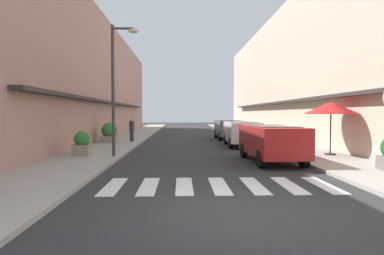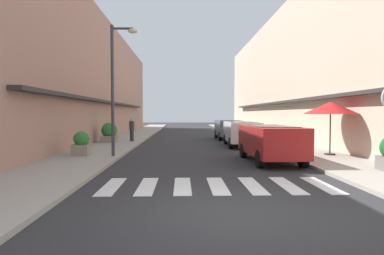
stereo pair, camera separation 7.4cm
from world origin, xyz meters
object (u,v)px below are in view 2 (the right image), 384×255
Objects in this scene: parked_car_mid at (242,131)px; planter_midblock at (81,144)px; parked_car_near at (271,139)px; planter_far at (109,133)px; street_lamp at (117,77)px; parked_car_far at (228,127)px; pedestrian_walking_near at (132,129)px; cafe_umbrella at (331,108)px.

parked_car_mid reaches higher than planter_midblock.
parked_car_near is 3.44× the size of planter_far.
street_lamp is 4.45× the size of planter_far.
parked_car_far is (0.00, 12.07, -0.00)m from parked_car_near.
pedestrian_walking_near is (-6.94, 9.09, -0.00)m from parked_car_near.
parked_car_near is 1.82× the size of cafe_umbrella.
pedestrian_walking_near is (-10.00, 7.69, -1.28)m from cafe_umbrella.
cafe_umbrella is at bearing 0.52° from street_lamp.
parked_car_mid and parked_car_far have the same top height.
pedestrian_walking_near reaches higher than planter_far.
parked_car_near is 8.16m from planter_midblock.
pedestrian_walking_near is at bearing 159.53° from parked_car_mid.
cafe_umbrella reaches higher than pedestrian_walking_near.
parked_car_mid is at bearing -90.00° from parked_car_far.
parked_car_near is 3.60m from cafe_umbrella.
pedestrian_walking_near is (-6.94, -2.98, -0.00)m from parked_car_far.
street_lamp is (-6.39, 1.31, 2.63)m from parked_car_near.
street_lamp is at bearing -140.95° from parked_car_mid.
planter_far is at bearing 148.45° from cafe_umbrella.
street_lamp is 3.68× the size of pedestrian_walking_near.
parked_car_mid is 2.85× the size of pedestrian_walking_near.
planter_midblock is at bearing 10.40° from pedestrian_walking_near.
pedestrian_walking_near is at bearing 142.43° from cafe_umbrella.
pedestrian_walking_near is at bearing 28.72° from planter_far.
planter_far is 1.53m from pedestrian_walking_near.
parked_car_mid is at bearing -12.66° from planter_far.
cafe_umbrella is 1.56× the size of pedestrian_walking_near.
parked_car_far is at bearing 90.00° from parked_car_mid.
cafe_umbrella is 12.68m from pedestrian_walking_near.
street_lamp reaches higher than planter_midblock.
parked_car_near is at bearing 55.80° from pedestrian_walking_near.
street_lamp is at bearing 22.47° from pedestrian_walking_near.
parked_car_near is at bearing -10.86° from planter_midblock.
planter_far is at bearing -155.82° from parked_car_far.
street_lamp is 3.35m from planter_midblock.
cafe_umbrella is at bearing -0.72° from planter_midblock.
parked_car_mid is 1.04× the size of parked_car_far.
cafe_umbrella is 1.89× the size of planter_far.
planter_midblock is (-1.62, 0.22, -2.92)m from street_lamp.
parked_car_mid is 4.13× the size of planter_midblock.
parked_car_far is 0.75× the size of street_lamp.
parked_car_near and parked_car_far have the same top height.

